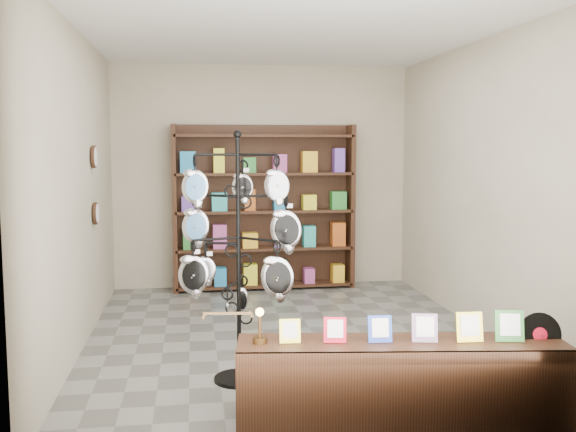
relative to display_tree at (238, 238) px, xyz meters
The scene contains 6 objects.
ground 1.73m from the display_tree, 62.23° to the left, with size 5.00×5.00×0.00m, color slate.
room_envelope 1.44m from the display_tree, 62.23° to the left, with size 5.00×5.00×5.00m.
display_tree is the anchor object (origin of this frame).
front_shelf 1.67m from the display_tree, 41.23° to the right, with size 2.32×0.75×0.81m.
back_shelving 3.48m from the display_tree, 80.17° to the left, with size 2.42×0.36×2.20m.
wall_clocks 2.39m from the display_tree, 125.57° to the left, with size 0.03×0.24×0.84m.
Camera 1 is at (-0.95, -6.20, 1.90)m, focal length 40.00 mm.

